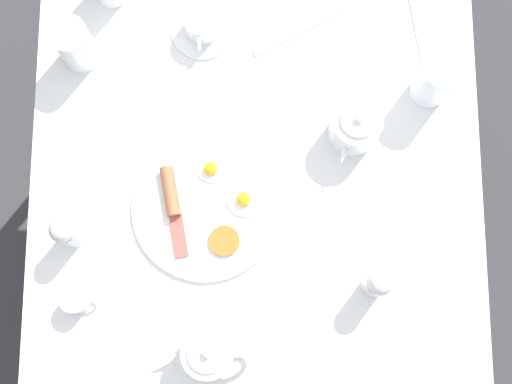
{
  "coord_description": "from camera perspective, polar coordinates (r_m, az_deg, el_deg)",
  "views": [
    {
      "loc": [
        -0.0,
        -0.27,
        2.24
      ],
      "look_at": [
        0.0,
        0.0,
        0.78
      ],
      "focal_mm": 50.0,
      "sensor_mm": 36.0,
      "label": 1
    }
  ],
  "objects": [
    {
      "name": "teapot_far",
      "position": [
        1.5,
        7.94,
        5.26
      ],
      "size": [
        0.1,
        0.18,
        0.12
      ],
      "rotation": [
        0.0,
        0.0,
        4.32
      ],
      "color": "white",
      "rests_on": "table"
    },
    {
      "name": "wine_glass_spare",
      "position": [
        1.54,
        14.11,
        8.72
      ],
      "size": [
        0.08,
        0.08,
        0.14
      ],
      "color": "white",
      "rests_on": "table"
    },
    {
      "name": "water_glass_short",
      "position": [
        1.57,
        -14.35,
        11.32
      ],
      "size": [
        0.08,
        0.08,
        0.13
      ],
      "color": "white",
      "rests_on": "table"
    },
    {
      "name": "fork_by_plate",
      "position": [
        1.65,
        12.7,
        13.06
      ],
      "size": [
        0.04,
        0.19,
        0.0
      ],
      "rotation": [
        0.0,
        0.0,
        3.29
      ],
      "color": "silver",
      "rests_on": "table"
    },
    {
      "name": "teapot_near",
      "position": [
        1.43,
        -3.71,
        -12.71
      ],
      "size": [
        0.19,
        0.1,
        0.12
      ],
      "rotation": [
        0.0,
        0.0,
        3.07
      ],
      "color": "white",
      "rests_on": "table"
    },
    {
      "name": "creamer_jug",
      "position": [
        1.5,
        -14.15,
        -8.42
      ],
      "size": [
        0.08,
        0.05,
        0.06
      ],
      "color": "white",
      "rests_on": "table"
    },
    {
      "name": "table",
      "position": [
        1.58,
        0.0,
        -0.62
      ],
      "size": [
        0.96,
        1.08,
        0.76
      ],
      "color": "silver",
      "rests_on": "ground_plane"
    },
    {
      "name": "ground_plane",
      "position": [
        2.26,
        0.0,
        -3.62
      ],
      "size": [
        8.0,
        8.0,
        0.0
      ],
      "primitive_type": "plane",
      "color": "#333338"
    },
    {
      "name": "knife_by_plate",
      "position": [
        1.61,
        3.21,
        12.61
      ],
      "size": [
        0.19,
        0.11,
        0.0
      ],
      "rotation": [
        0.0,
        0.0,
        5.21
      ],
      "color": "silver",
      "rests_on": "table"
    },
    {
      "name": "pepper_grinder",
      "position": [
        1.47,
        -14.93,
        -3.2
      ],
      "size": [
        0.05,
        0.05,
        0.12
      ],
      "color": "#BCBCC1",
      "rests_on": "table"
    },
    {
      "name": "breakfast_plate",
      "position": [
        1.49,
        -4.05,
        -1.17
      ],
      "size": [
        0.31,
        0.31,
        0.04
      ],
      "color": "white",
      "rests_on": "table"
    },
    {
      "name": "salt_grinder",
      "position": [
        1.44,
        9.71,
        -7.25
      ],
      "size": [
        0.05,
        0.05,
        0.12
      ],
      "color": "#BCBCC1",
      "rests_on": "table"
    },
    {
      "name": "teacup_with_saucer_left",
      "position": [
        1.59,
        -4.4,
        13.15
      ],
      "size": [
        0.14,
        0.14,
        0.06
      ],
      "color": "white",
      "rests_on": "table"
    }
  ]
}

